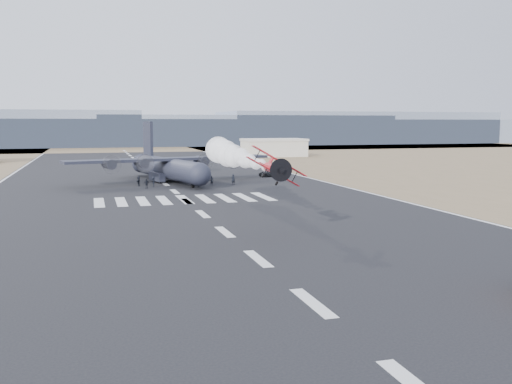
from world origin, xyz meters
name	(u,v)px	position (x,y,z in m)	size (l,w,h in m)	color
ground	(313,303)	(0.00, 0.00, 0.00)	(500.00, 500.00, 0.00)	black
scrub_far	(121,148)	(0.00, 230.00, 0.00)	(500.00, 80.00, 0.00)	#7A6445
runway_markings	(175,192)	(0.00, 60.00, 0.01)	(60.00, 260.00, 0.01)	silver
ridge_seg_d	(117,132)	(0.00, 260.00, 6.50)	(150.00, 50.00, 13.00)	gray
ridge_seg_e	(244,130)	(65.00, 260.00, 7.50)	(150.00, 50.00, 15.00)	gray
ridge_seg_f	(356,128)	(130.00, 260.00, 8.50)	(150.00, 50.00, 17.00)	gray
ridge_seg_g	(457,131)	(195.00, 260.00, 6.50)	(150.00, 50.00, 13.00)	gray
hangar_right	(274,147)	(46.00, 150.00, 3.01)	(20.50, 12.50, 5.90)	beige
aerobatic_biplane	(274,168)	(4.47, 21.51, 6.65)	(5.45, 5.52, 4.28)	red
smoke_trail	(226,154)	(5.08, 45.11, 6.84)	(3.89, 28.59, 3.89)	white
transport_aircraft	(168,166)	(0.98, 75.96, 2.93)	(39.12, 31.99, 11.38)	#1F212E
support_vehicle	(269,174)	(22.51, 80.45, 0.59)	(1.95, 4.23, 1.18)	black
crew_a	(233,179)	(11.65, 67.68, 0.95)	(0.69, 0.57, 1.89)	black
crew_b	(204,179)	(6.95, 71.38, 0.88)	(0.85, 0.53, 1.76)	black
crew_c	(153,182)	(-2.54, 68.54, 0.83)	(1.07, 0.50, 1.66)	black
crew_d	(147,184)	(-3.97, 65.57, 0.82)	(0.96, 0.49, 1.64)	black
crew_e	(203,180)	(6.28, 68.73, 0.93)	(0.91, 0.56, 1.87)	black
crew_f	(139,181)	(-4.97, 69.77, 0.87)	(1.62, 0.52, 1.75)	black
crew_g	(212,181)	(7.69, 67.52, 0.85)	(0.62, 0.51, 1.71)	black
crew_h	(200,182)	(5.22, 65.94, 0.82)	(0.79, 0.49, 1.63)	black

